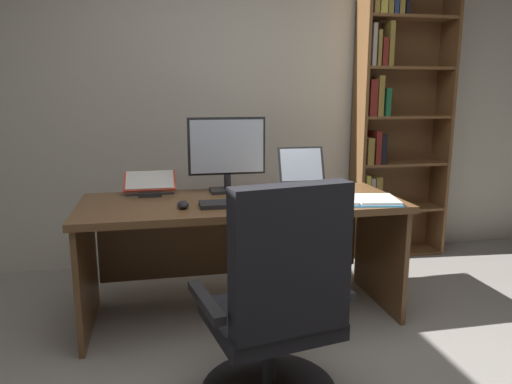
{
  "coord_description": "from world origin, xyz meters",
  "views": [
    {
      "loc": [
        -0.71,
        -1.66,
        1.33
      ],
      "look_at": [
        -0.16,
        0.98,
        0.77
      ],
      "focal_mm": 33.54,
      "sensor_mm": 36.0,
      "label": 1
    }
  ],
  "objects_px": {
    "desk": "(240,227)",
    "open_binder": "(355,200)",
    "monitor": "(227,154)",
    "laptop": "(306,180)",
    "office_chair": "(278,318)",
    "bookshelf": "(392,121)",
    "pen": "(294,194)",
    "computer_mouse": "(183,205)",
    "keyboard": "(238,203)",
    "reading_stand_with_book": "(150,183)",
    "notepad": "(291,195)"
  },
  "relations": [
    {
      "from": "desk",
      "to": "open_binder",
      "type": "relative_size",
      "value": 3.49
    },
    {
      "from": "monitor",
      "to": "laptop",
      "type": "xyz_separation_m",
      "value": [
        0.52,
        0.01,
        -0.18
      ]
    },
    {
      "from": "desk",
      "to": "office_chair",
      "type": "xyz_separation_m",
      "value": [
        -0.02,
        -1.01,
        -0.11
      ]
    },
    {
      "from": "desk",
      "to": "bookshelf",
      "type": "height_order",
      "value": "bookshelf"
    },
    {
      "from": "monitor",
      "to": "pen",
      "type": "relative_size",
      "value": 3.47
    },
    {
      "from": "desk",
      "to": "office_chair",
      "type": "bearing_deg",
      "value": -90.86
    },
    {
      "from": "office_chair",
      "to": "computer_mouse",
      "type": "height_order",
      "value": "office_chair"
    },
    {
      "from": "office_chair",
      "to": "monitor",
      "type": "distance_m",
      "value": 1.29
    },
    {
      "from": "monitor",
      "to": "pen",
      "type": "xyz_separation_m",
      "value": [
        0.38,
        -0.21,
        -0.22
      ]
    },
    {
      "from": "monitor",
      "to": "laptop",
      "type": "bearing_deg",
      "value": 1.34
    },
    {
      "from": "desk",
      "to": "bookshelf",
      "type": "xyz_separation_m",
      "value": [
        1.38,
        0.8,
        0.58
      ]
    },
    {
      "from": "open_binder",
      "to": "pen",
      "type": "bearing_deg",
      "value": 153.78
    },
    {
      "from": "monitor",
      "to": "open_binder",
      "type": "xyz_separation_m",
      "value": [
        0.67,
        -0.44,
        -0.23
      ]
    },
    {
      "from": "bookshelf",
      "to": "keyboard",
      "type": "relative_size",
      "value": 5.45
    },
    {
      "from": "office_chair",
      "to": "open_binder",
      "type": "distance_m",
      "value": 1.02
    },
    {
      "from": "desk",
      "to": "reading_stand_with_book",
      "type": "bearing_deg",
      "value": 157.22
    },
    {
      "from": "pen",
      "to": "laptop",
      "type": "bearing_deg",
      "value": 56.73
    },
    {
      "from": "laptop",
      "to": "desk",
      "type": "bearing_deg",
      "value": -159.31
    },
    {
      "from": "office_chair",
      "to": "notepad",
      "type": "height_order",
      "value": "office_chair"
    },
    {
      "from": "keyboard",
      "to": "office_chair",
      "type": "bearing_deg",
      "value": -87.62
    },
    {
      "from": "office_chair",
      "to": "notepad",
      "type": "bearing_deg",
      "value": 60.93
    },
    {
      "from": "keyboard",
      "to": "computer_mouse",
      "type": "relative_size",
      "value": 4.04
    },
    {
      "from": "monitor",
      "to": "bookshelf",
      "type": "bearing_deg",
      "value": 23.82
    },
    {
      "from": "pen",
      "to": "desk",
      "type": "bearing_deg",
      "value": 172.05
    },
    {
      "from": "monitor",
      "to": "reading_stand_with_book",
      "type": "relative_size",
      "value": 1.53
    },
    {
      "from": "computer_mouse",
      "to": "monitor",
      "type": "bearing_deg",
      "value": 52.38
    },
    {
      "from": "reading_stand_with_book",
      "to": "pen",
      "type": "height_order",
      "value": "reading_stand_with_book"
    },
    {
      "from": "laptop",
      "to": "open_binder",
      "type": "distance_m",
      "value": 0.48
    },
    {
      "from": "monitor",
      "to": "computer_mouse",
      "type": "bearing_deg",
      "value": -127.62
    },
    {
      "from": "bookshelf",
      "to": "notepad",
      "type": "xyz_separation_m",
      "value": [
        -1.08,
        -0.85,
        -0.39
      ]
    },
    {
      "from": "office_chair",
      "to": "reading_stand_with_book",
      "type": "height_order",
      "value": "office_chair"
    },
    {
      "from": "laptop",
      "to": "reading_stand_with_book",
      "type": "bearing_deg",
      "value": 177.64
    },
    {
      "from": "desk",
      "to": "notepad",
      "type": "bearing_deg",
      "value": -8.46
    },
    {
      "from": "open_binder",
      "to": "office_chair",
      "type": "bearing_deg",
      "value": -120.17
    },
    {
      "from": "desk",
      "to": "bookshelf",
      "type": "relative_size",
      "value": 0.81
    },
    {
      "from": "laptop",
      "to": "pen",
      "type": "xyz_separation_m",
      "value": [
        -0.15,
        -0.23,
        -0.04
      ]
    },
    {
      "from": "open_binder",
      "to": "laptop",
      "type": "bearing_deg",
      "value": 119.4
    },
    {
      "from": "office_chair",
      "to": "computer_mouse",
      "type": "bearing_deg",
      "value": 102.42
    },
    {
      "from": "laptop",
      "to": "open_binder",
      "type": "xyz_separation_m",
      "value": [
        0.15,
        -0.45,
        -0.04
      ]
    },
    {
      "from": "computer_mouse",
      "to": "open_binder",
      "type": "height_order",
      "value": "computer_mouse"
    },
    {
      "from": "open_binder",
      "to": "pen",
      "type": "distance_m",
      "value": 0.37
    },
    {
      "from": "bookshelf",
      "to": "reading_stand_with_book",
      "type": "xyz_separation_m",
      "value": [
        -1.91,
        -0.58,
        -0.33
      ]
    },
    {
      "from": "laptop",
      "to": "notepad",
      "type": "bearing_deg",
      "value": -126.68
    },
    {
      "from": "bookshelf",
      "to": "office_chair",
      "type": "height_order",
      "value": "bookshelf"
    },
    {
      "from": "desk",
      "to": "computer_mouse",
      "type": "bearing_deg",
      "value": -147.45
    },
    {
      "from": "computer_mouse",
      "to": "bookshelf",
      "type": "bearing_deg",
      "value": 30.52
    },
    {
      "from": "reading_stand_with_book",
      "to": "monitor",
      "type": "bearing_deg",
      "value": -6.39
    },
    {
      "from": "reading_stand_with_book",
      "to": "pen",
      "type": "relative_size",
      "value": 2.27
    },
    {
      "from": "monitor",
      "to": "keyboard",
      "type": "relative_size",
      "value": 1.16
    },
    {
      "from": "office_chair",
      "to": "bookshelf",
      "type": "bearing_deg",
      "value": 41.71
    }
  ]
}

